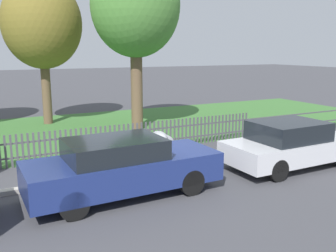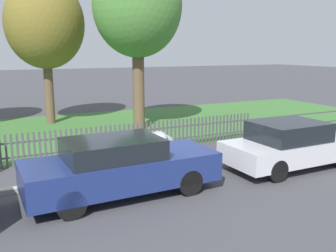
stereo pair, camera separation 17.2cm
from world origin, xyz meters
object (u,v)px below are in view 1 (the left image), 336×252
object	(u,v)px
covered_motorcycle	(148,144)
parked_car_black_saloon	(122,166)
parked_car_navy_estate	(291,144)
tree_mid_park	(42,24)
tree_far_left	(135,7)

from	to	relation	value
covered_motorcycle	parked_car_black_saloon	bearing A→B (deg)	-121.95
parked_car_black_saloon	parked_car_navy_estate	xyz separation A→B (m)	(5.10, -0.11, -0.03)
parked_car_black_saloon	covered_motorcycle	size ratio (longest dim) A/B	2.42
tree_mid_park	tree_far_left	distance (m)	4.42
parked_car_black_saloon	covered_motorcycle	bearing A→B (deg)	51.22
parked_car_navy_estate	tree_mid_park	world-z (taller)	tree_mid_park
covered_motorcycle	tree_far_left	xyz separation A→B (m)	(1.56, 4.70, 4.46)
tree_mid_park	parked_car_black_saloon	bearing A→B (deg)	-89.60
covered_motorcycle	tree_far_left	world-z (taller)	tree_far_left
covered_motorcycle	tree_mid_park	size ratio (longest dim) A/B	0.29
parked_car_navy_estate	tree_far_left	distance (m)	8.39
parked_car_black_saloon	tree_mid_park	world-z (taller)	tree_mid_park
parked_car_navy_estate	covered_motorcycle	xyz separation A→B (m)	(-3.53, 2.19, -0.10)
parked_car_navy_estate	tree_mid_park	size ratio (longest dim) A/B	0.64
parked_car_black_saloon	covered_motorcycle	distance (m)	2.61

